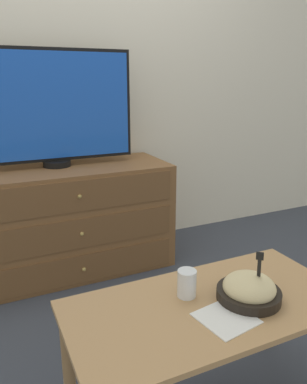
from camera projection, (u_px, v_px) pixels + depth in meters
The scene contains 8 objects.
ground_plane at pixel (78, 248), 2.79m from camera, with size 12.00×12.00×0.00m, color #383D47.
wall_back at pixel (65, 64), 2.44m from camera, with size 12.00×0.05×2.60m.
dresser at pixel (71, 219), 2.40m from camera, with size 1.25×0.54×0.69m.
tv at pixel (53, 108), 2.23m from camera, with size 0.98×0.17×0.70m.
coffee_table at pixel (209, 322), 1.29m from camera, with size 0.98×0.48×0.48m.
takeout_bowl at pixel (249, 290), 1.28m from camera, with size 0.22×0.22×0.20m.
drink_cup at pixel (187, 285), 1.30m from camera, with size 0.07×0.07×0.10m.
napkin at pixel (226, 318), 1.19m from camera, with size 0.19×0.19×0.00m.
Camera 1 is at (-0.57, -2.55, 1.20)m, focal length 35.00 mm.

